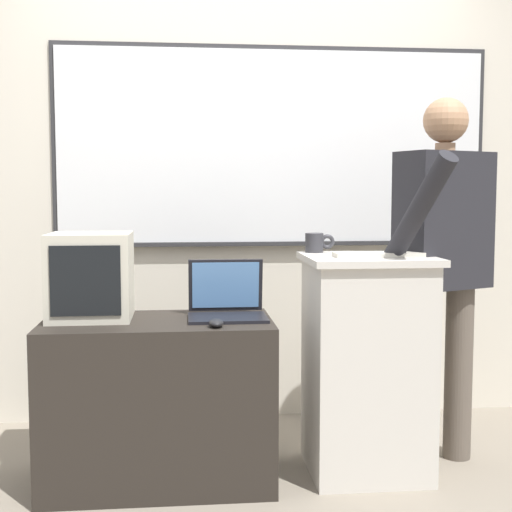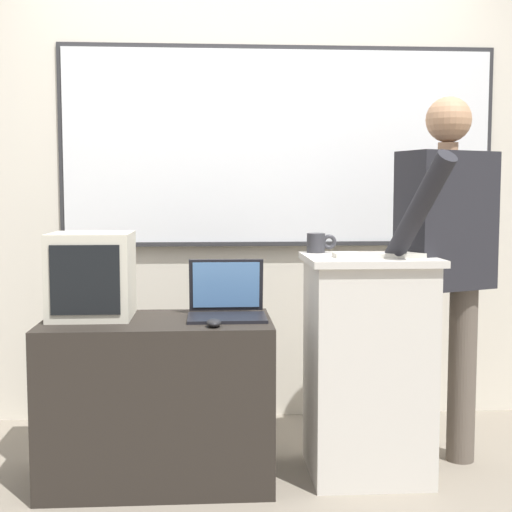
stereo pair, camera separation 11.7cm
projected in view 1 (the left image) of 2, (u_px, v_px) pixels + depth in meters
back_wall at (246, 154)px, 3.97m from camera, size 6.40×0.17×2.95m
lectern_podium at (366, 364)px, 3.20m from camera, size 0.56×0.52×0.98m
side_desk at (158, 401)px, 3.10m from camera, size 0.99×0.53×0.71m
person_presenter at (443, 255)px, 3.26m from camera, size 0.61×0.67×1.69m
laptop at (227, 301)px, 3.15m from camera, size 0.34×0.29×0.25m
wireless_keyboard at (378, 255)px, 3.09m from camera, size 0.39×0.12×0.02m
computer_mouse_by_laptop at (216, 323)px, 2.91m from camera, size 0.06×0.10×0.03m
crt_monitor at (91, 276)px, 3.09m from camera, size 0.35×0.35×0.37m
coffee_mug at (316, 243)px, 3.32m from camera, size 0.14×0.08×0.09m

